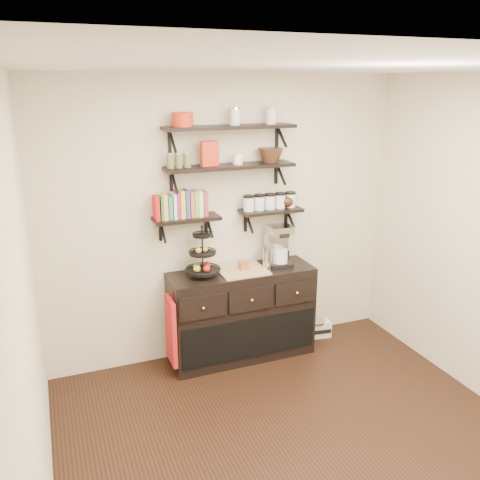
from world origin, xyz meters
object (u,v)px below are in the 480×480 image
(radio, at_px, (315,328))
(sideboard, at_px, (242,314))
(coffee_maker, at_px, (278,246))
(fruit_stand, at_px, (203,260))

(radio, bearing_deg, sideboard, -166.82)
(coffee_maker, xyz_separation_m, radio, (0.49, 0.05, -1.00))
(fruit_stand, relative_size, coffee_maker, 1.15)
(sideboard, xyz_separation_m, radio, (0.88, 0.08, -0.36))
(sideboard, bearing_deg, radio, 5.14)
(sideboard, distance_m, fruit_stand, 0.72)
(fruit_stand, relative_size, radio, 1.38)
(fruit_stand, bearing_deg, coffee_maker, 1.80)
(sideboard, relative_size, radio, 4.15)
(fruit_stand, distance_m, coffee_maker, 0.78)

